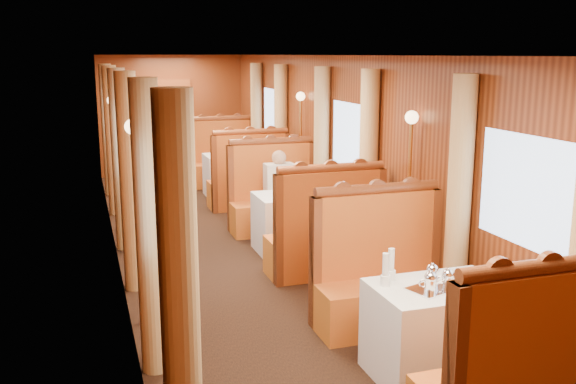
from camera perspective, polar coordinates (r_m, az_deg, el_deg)
name	(u,v)px	position (r m, az deg, el deg)	size (l,w,h in m)	color
floor	(241,255)	(8.24, -4.20, -5.65)	(3.00, 12.00, 0.01)	black
ceiling	(238,55)	(7.84, -4.49, 12.02)	(3.00, 12.00, 0.01)	silver
wall_far	(172,115)	(13.81, -10.27, 6.72)	(3.00, 2.50, 0.01)	brown
wall_left	(114,165)	(7.74, -15.20, 2.32)	(12.00, 2.50, 0.01)	brown
wall_right	(351,153)	(8.42, 5.65, 3.46)	(12.00, 2.50, 0.01)	brown
doorway_far	(173,127)	(13.80, -10.22, 5.68)	(0.80, 0.04, 2.00)	brown
table_near	(438,331)	(5.32, 13.22, -11.92)	(1.05, 0.72, 0.75)	white
banquette_near_aft	(382,282)	(6.12, 8.33, -7.95)	(1.30, 0.55, 1.34)	#AE3313
table_mid	(297,222)	(8.33, 0.78, -2.72)	(1.05, 0.72, 0.75)	white
banquette_mid_fwd	(325,240)	(7.40, 3.31, -4.28)	(1.30, 0.55, 1.34)	#AE3313
banquette_mid_aft	(274,202)	(9.26, -1.23, -0.89)	(1.30, 0.55, 1.34)	#AE3313
table_far	(235,175)	(11.62, -4.75, 1.51)	(1.05, 0.72, 0.75)	white
banquette_far_fwd	(249,183)	(10.64, -3.51, 0.81)	(1.30, 0.55, 1.34)	#AE3313
banquette_far_aft	(223,163)	(12.59, -5.82, 2.54)	(1.30, 0.55, 1.34)	#AE3313
tea_tray	(431,289)	(5.07, 12.63, -8.42)	(0.34, 0.26, 0.01)	silver
teapot_left	(430,285)	(4.99, 12.53, -8.09)	(0.16, 0.12, 0.13)	silver
teapot_right	(448,282)	(5.09, 14.00, -7.76)	(0.15, 0.12, 0.12)	silver
teapot_back	(432,277)	(5.15, 12.67, -7.40)	(0.16, 0.12, 0.13)	silver
fruit_plate	(481,284)	(5.24, 16.81, -7.85)	(0.24, 0.24, 0.05)	white
cup_inboard	(385,273)	(5.06, 8.65, -7.13)	(0.08, 0.08, 0.26)	white
cup_outboard	(391,268)	(5.19, 9.13, -6.67)	(0.08, 0.08, 0.26)	white
rose_vase_mid	(299,181)	(8.22, 0.95, 1.03)	(0.06, 0.06, 0.36)	silver
rose_vase_far	(234,144)	(11.57, -4.84, 4.24)	(0.06, 0.06, 0.36)	silver
window_left_near	(144,222)	(4.27, -12.67, -2.58)	(1.20, 0.90, 0.01)	#90ADD4
curtain_left_near_a	(180,303)	(3.63, -9.60, -9.68)	(0.22, 0.22, 2.35)	tan
curtain_left_near_b	(150,230)	(5.11, -12.20, -3.34)	(0.22, 0.22, 2.35)	tan
window_right_near	(527,192)	(5.40, 20.48, 0.00)	(1.20, 0.90, 0.01)	#90ADD4
curtain_right_near_b	(459,205)	(6.02, 14.93, -1.13)	(0.22, 0.22, 2.35)	tan
window_left_mid	(114,148)	(7.71, -15.18, 3.80)	(1.20, 0.90, 0.01)	#90ADD4
curtain_left_mid_a	(130,183)	(6.99, -13.85, 0.75)	(0.22, 0.22, 2.35)	tan
curtain_left_mid_b	(121,161)	(8.52, -14.65, 2.72)	(0.22, 0.22, 2.35)	tan
window_right_mid	(351,138)	(8.38, 5.58, 4.81)	(1.20, 0.90, 0.01)	#90ADD4
curtain_right_mid_a	(368,169)	(7.68, 7.13, 2.02)	(0.22, 0.22, 2.35)	tan
curtain_right_mid_b	(321,151)	(9.10, 2.99, 3.68)	(0.22, 0.22, 2.35)	tan
window_left_far	(103,119)	(11.18, -16.14, 6.23)	(1.20, 0.90, 0.01)	#90ADD4
curtain_left_far_a	(113,141)	(10.44, -15.31, 4.36)	(0.22, 0.22, 2.35)	tan
curtain_left_far_b	(108,130)	(11.99, -15.69, 5.30)	(0.22, 0.22, 2.35)	tan
window_right_far	(273,114)	(11.66, -1.30, 6.92)	(1.20, 0.90, 0.01)	#90ADD4
curtain_right_far_a	(281,135)	(10.92, -0.65, 5.11)	(0.22, 0.22, 2.35)	tan
curtain_right_far_b	(257,125)	(12.40, -2.80, 5.95)	(0.22, 0.22, 2.35)	tan
sconce_left_fore	(135,181)	(6.00, -13.44, 0.96)	(0.14, 0.14, 1.95)	#BF8C3F
sconce_right_fore	(410,165)	(6.80, 10.77, 2.38)	(0.14, 0.14, 1.95)	#BF8C3F
sconce_left_aft	(114,135)	(9.45, -15.21, 4.87)	(0.14, 0.14, 1.95)	#BF8C3F
sconce_right_aft	(301,129)	(9.98, 1.12, 5.66)	(0.14, 0.14, 1.95)	#BF8C3F
steward	(168,183)	(8.18, -10.64, 0.75)	(0.68, 0.44, 1.85)	navy
passenger	(280,184)	(8.94, -0.74, 0.72)	(0.40, 0.44, 0.76)	beige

